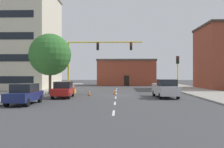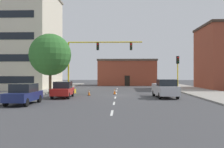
{
  "view_description": "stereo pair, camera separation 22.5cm",
  "coord_description": "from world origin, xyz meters",
  "views": [
    {
      "loc": [
        0.34,
        -30.93,
        2.55
      ],
      "look_at": [
        -0.54,
        2.66,
        2.55
      ],
      "focal_mm": 41.45,
      "sensor_mm": 36.0,
      "label": 1
    },
    {
      "loc": [
        0.56,
        -30.92,
        2.55
      ],
      "look_at": [
        -0.54,
        2.66,
        2.55
      ],
      "focal_mm": 41.45,
      "sensor_mm": 36.0,
      "label": 2
    }
  ],
  "objects": [
    {
      "name": "ground_plane",
      "position": [
        0.0,
        0.0,
        0.0
      ],
      "size": [
        160.0,
        160.0,
        0.0
      ],
      "primitive_type": "plane",
      "color": "#424244"
    },
    {
      "name": "lane_stripe_seg_5",
      "position": [
        0.0,
        13.5,
        0.0
      ],
      "size": [
        0.16,
        2.4,
        0.01
      ],
      "primitive_type": "cube",
      "color": "silver",
      "rests_on": "ground_plane"
    },
    {
      "name": "lane_stripe_seg_0",
      "position": [
        0.0,
        -14.0,
        0.0
      ],
      "size": [
        0.16,
        2.4,
        0.01
      ],
      "primitive_type": "cube",
      "color": "silver",
      "rests_on": "ground_plane"
    },
    {
      "name": "traffic_cone_roadside_b",
      "position": [
        -3.15,
        -0.51,
        0.35
      ],
      "size": [
        0.36,
        0.36,
        0.71
      ],
      "color": "black",
      "rests_on": "ground_plane"
    },
    {
      "name": "sidewalk_left",
      "position": [
        -11.88,
        8.0,
        0.07
      ],
      "size": [
        6.0,
        56.0,
        0.14
      ],
      "primitive_type": "cube",
      "color": "#9E998E",
      "rests_on": "ground_plane"
    },
    {
      "name": "traffic_signal_gantry",
      "position": [
        -4.87,
        3.05,
        2.34
      ],
      "size": [
        10.64,
        1.2,
        6.83
      ],
      "color": "yellow",
      "rests_on": "ground_plane"
    },
    {
      "name": "pickup_truck_silver",
      "position": [
        5.37,
        -2.89,
        0.97
      ],
      "size": [
        2.21,
        5.47,
        1.99
      ],
      "color": "#BCBCC1",
      "rests_on": "ground_plane"
    },
    {
      "name": "lane_stripe_seg_4",
      "position": [
        0.0,
        8.0,
        0.0
      ],
      "size": [
        0.16,
        2.4,
        0.01
      ],
      "primitive_type": "cube",
      "color": "silver",
      "rests_on": "ground_plane"
    },
    {
      "name": "sedan_red_near_left",
      "position": [
        -5.62,
        -3.4,
        0.89
      ],
      "size": [
        2.04,
        4.58,
        1.74
      ],
      "color": "#B21E19",
      "rests_on": "ground_plane"
    },
    {
      "name": "lane_stripe_seg_3",
      "position": [
        0.0,
        2.5,
        0.0
      ],
      "size": [
        0.16,
        2.4,
        0.01
      ],
      "primitive_type": "cube",
      "color": "silver",
      "rests_on": "ground_plane"
    },
    {
      "name": "traffic_cone_roadside_a",
      "position": [
        -0.17,
        1.32,
        0.36
      ],
      "size": [
        0.36,
        0.36,
        0.73
      ],
      "color": "black",
      "rests_on": "ground_plane"
    },
    {
      "name": "building_brick_center",
      "position": [
        2.0,
        27.76,
        2.91
      ],
      "size": [
        13.06,
        7.31,
        5.81
      ],
      "color": "brown",
      "rests_on": "ground_plane"
    },
    {
      "name": "lane_stripe_seg_2",
      "position": [
        0.0,
        -3.0,
        0.0
      ],
      "size": [
        0.16,
        2.4,
        0.01
      ],
      "primitive_type": "cube",
      "color": "silver",
      "rests_on": "ground_plane"
    },
    {
      "name": "traffic_light_pole_right",
      "position": [
        7.74,
        1.66,
        3.53
      ],
      "size": [
        0.32,
        0.47,
        4.8
      ],
      "color": "yellow",
      "rests_on": "ground_plane"
    },
    {
      "name": "building_tall_left",
      "position": [
        -18.33,
        14.6,
        8.5
      ],
      "size": [
        14.49,
        13.99,
        16.99
      ],
      "color": "beige",
      "rests_on": "ground_plane"
    },
    {
      "name": "sedan_navy_mid_left",
      "position": [
        -7.56,
        -9.5,
        0.89
      ],
      "size": [
        1.93,
        4.53,
        1.74
      ],
      "color": "navy",
      "rests_on": "ground_plane"
    },
    {
      "name": "sidewalk_right",
      "position": [
        11.88,
        8.0,
        0.07
      ],
      "size": [
        6.0,
        56.0,
        0.14
      ],
      "primitive_type": "cube",
      "color": "#9E998E",
      "rests_on": "ground_plane"
    },
    {
      "name": "tree_left_near",
      "position": [
        -8.67,
        2.65,
        5.09
      ],
      "size": [
        5.48,
        5.48,
        7.84
      ],
      "color": "brown",
      "rests_on": "ground_plane"
    },
    {
      "name": "lane_stripe_seg_1",
      "position": [
        0.0,
        -8.5,
        0.0
      ],
      "size": [
        0.16,
        2.4,
        0.01
      ],
      "primitive_type": "cube",
      "color": "silver",
      "rests_on": "ground_plane"
    }
  ]
}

